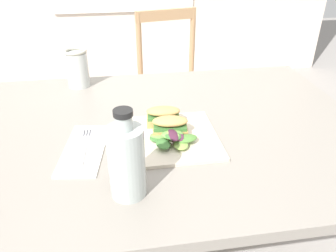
# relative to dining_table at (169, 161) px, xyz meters

# --- Properties ---
(dining_table) EXTENTS (1.20, 0.88, 0.74)m
(dining_table) POSITION_rel_dining_table_xyz_m (0.00, 0.00, 0.00)
(dining_table) COLOR gray
(dining_table) RESTS_ON ground
(chair_wooden_far) EXTENTS (0.47, 0.47, 0.87)m
(chair_wooden_far) POSITION_rel_dining_table_xyz_m (0.18, 0.95, -0.16)
(chair_wooden_far) COLOR tan
(chair_wooden_far) RESTS_ON ground
(plate_lunch) EXTENTS (0.26, 0.26, 0.01)m
(plate_lunch) POSITION_rel_dining_table_xyz_m (-0.01, -0.07, 0.13)
(plate_lunch) COLOR beige
(plate_lunch) RESTS_ON dining_table
(sandwich_half_front) EXTENTS (0.10, 0.07, 0.06)m
(sandwich_half_front) POSITION_rel_dining_table_xyz_m (-0.00, -0.06, 0.17)
(sandwich_half_front) COLOR tan
(sandwich_half_front) RESTS_ON plate_lunch
(sandwich_half_back) EXTENTS (0.10, 0.07, 0.06)m
(sandwich_half_back) POSITION_rel_dining_table_xyz_m (-0.02, -0.00, 0.17)
(sandwich_half_back) COLOR tan
(sandwich_half_back) RESTS_ON plate_lunch
(salad_mixed_greens) EXTENTS (0.14, 0.13, 0.03)m
(salad_mixed_greens) POSITION_rel_dining_table_xyz_m (-0.01, -0.11, 0.16)
(salad_mixed_greens) COLOR #6B9E47
(salad_mixed_greens) RESTS_ON plate_lunch
(napkin_folded) EXTENTS (0.14, 0.26, 0.00)m
(napkin_folded) POSITION_rel_dining_table_xyz_m (-0.25, -0.09, 0.13)
(napkin_folded) COLOR silver
(napkin_folded) RESTS_ON dining_table
(fork_on_napkin) EXTENTS (0.03, 0.19, 0.00)m
(fork_on_napkin) POSITION_rel_dining_table_xyz_m (-0.24, -0.07, 0.13)
(fork_on_napkin) COLOR silver
(fork_on_napkin) RESTS_ON napkin_folded
(bottle_cold_brew) EXTENTS (0.08, 0.08, 0.21)m
(bottle_cold_brew) POSITION_rel_dining_table_xyz_m (-0.14, -0.28, 0.21)
(bottle_cold_brew) COLOR #472819
(bottle_cold_brew) RESTS_ON dining_table
(mason_jar_iced_tea) EXTENTS (0.08, 0.08, 0.14)m
(mason_jar_iced_tea) POSITION_rel_dining_table_xyz_m (-0.29, 0.36, 0.19)
(mason_jar_iced_tea) COLOR #995623
(mason_jar_iced_tea) RESTS_ON dining_table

